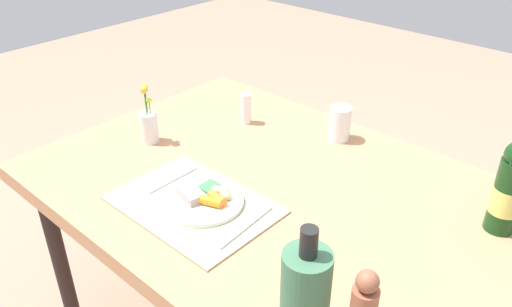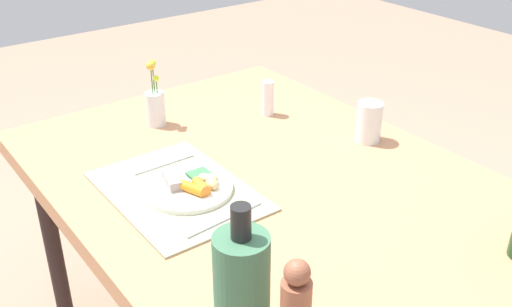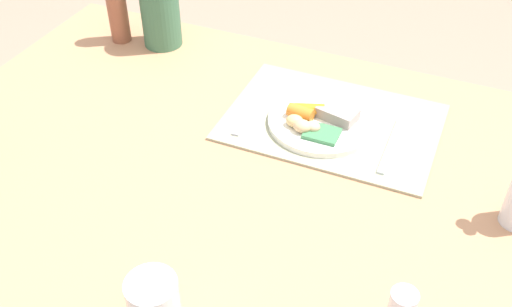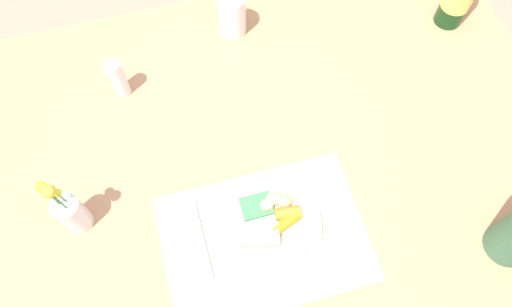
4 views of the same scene
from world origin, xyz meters
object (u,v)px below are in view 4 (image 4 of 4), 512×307
(dining_table, at_px, (274,152))
(flower_vase, at_px, (71,212))
(salt_shaker, at_px, (118,78))
(water_tumbler, at_px, (232,17))
(dinner_plate, at_px, (271,224))
(knife, at_px, (338,208))
(fork, at_px, (201,238))

(dining_table, bearing_deg, flower_vase, -170.58)
(salt_shaker, distance_m, water_tumbler, 0.35)
(dinner_plate, xyz_separation_m, knife, (0.16, -0.00, -0.01))
(dining_table, bearing_deg, dinner_plate, -109.37)
(water_tumbler, bearing_deg, flower_vase, -136.27)
(dinner_plate, height_order, salt_shaker, salt_shaker)
(dining_table, xyz_separation_m, salt_shaker, (-0.33, 0.24, 0.12))
(fork, relative_size, salt_shaker, 1.60)
(salt_shaker, relative_size, flower_vase, 0.54)
(dining_table, height_order, flower_vase, flower_vase)
(water_tumbler, bearing_deg, knife, -80.23)
(dinner_plate, xyz_separation_m, water_tumbler, (0.06, 0.57, 0.03))
(dinner_plate, distance_m, salt_shaker, 0.52)
(fork, height_order, knife, same)
(knife, height_order, flower_vase, flower_vase)
(dining_table, relative_size, water_tumbler, 12.08)
(fork, bearing_deg, salt_shaker, 103.38)
(dinner_plate, relative_size, salt_shaker, 2.00)
(dining_table, bearing_deg, water_tumbler, 91.92)
(fork, xyz_separation_m, flower_vase, (-0.25, 0.11, 0.06))
(dinner_plate, height_order, flower_vase, flower_vase)
(dining_table, xyz_separation_m, dinner_plate, (-0.07, -0.20, 0.08))
(dinner_plate, relative_size, knife, 1.06)
(fork, height_order, salt_shaker, salt_shaker)
(dinner_plate, relative_size, flower_vase, 1.09)
(knife, xyz_separation_m, water_tumbler, (-0.10, 0.57, 0.04))
(dining_table, bearing_deg, knife, -67.34)
(knife, height_order, water_tumbler, water_tumbler)
(fork, bearing_deg, dining_table, 39.79)
(dining_table, height_order, fork, fork)
(fork, relative_size, water_tumbler, 1.52)
(dinner_plate, distance_m, knife, 0.16)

